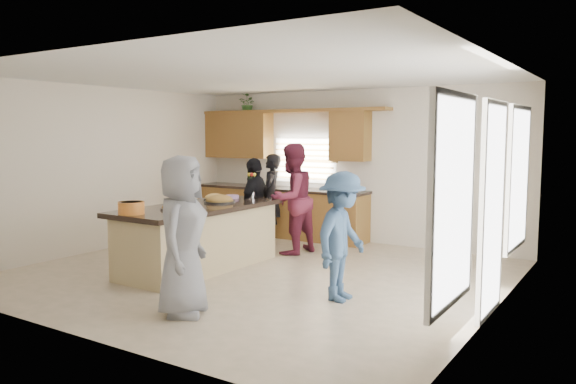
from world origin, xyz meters
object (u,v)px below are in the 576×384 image
Objects in this scene: woman_left_back at (271,196)px; woman_left_front at (255,206)px; island at (199,239)px; salad_bowl at (131,207)px; woman_right_back at (342,236)px; woman_right_front at (182,236)px; woman_left_mid at (292,199)px.

woman_left_front is at bearing -1.76° from woman_left_back.
woman_left_front is at bearing 89.65° from island.
woman_left_back is at bearing -167.94° from woman_left_front.
salad_bowl is 0.22× the size of woman_right_back.
woman_left_front is at bearing -2.93° from woman_right_front.
woman_right_front is (1.23, -3.07, 0.09)m from woman_left_front.
woman_left_back is 1.42m from woman_left_mid.
island is 1.68× the size of woman_left_back.
island is at bearing -9.98° from woman_left_mid.
island is 2.15m from woman_right_front.
salad_bowl is 3.76m from woman_left_back.
woman_right_front is (-1.24, -1.43, 0.11)m from woman_right_back.
woman_left_back reaches higher than salad_bowl.
woman_left_front reaches higher than salad_bowl.
salad_bowl is at bearing -19.16° from woman_left_back.
woman_left_back is 4.11m from woman_right_back.
woman_right_front reaches higher than woman_left_front.
salad_bowl is at bearing 107.61° from woman_right_back.
woman_left_front is 2.97m from woman_right_back.
woman_right_back is (2.47, -1.64, -0.02)m from woman_left_front.
woman_right_front is (1.40, -0.54, -0.16)m from salad_bowl.
woman_left_back is 4.61m from woman_right_front.
salad_bowl is at bearing -95.99° from island.
woman_right_back is at bearing 21.96° from woman_left_back.
woman_left_back reaches higher than woman_right_back.
woman_right_back is at bearing 18.65° from salad_bowl.
woman_right_back is (2.50, -0.27, 0.33)m from island.
salad_bowl is 0.21× the size of woman_left_front.
woman_left_front is at bearing 86.30° from salad_bowl.
woman_right_back is at bearing -5.38° from island.
woman_left_back is 0.88× the size of woman_left_mid.
woman_right_back is 1.89m from woman_right_front.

